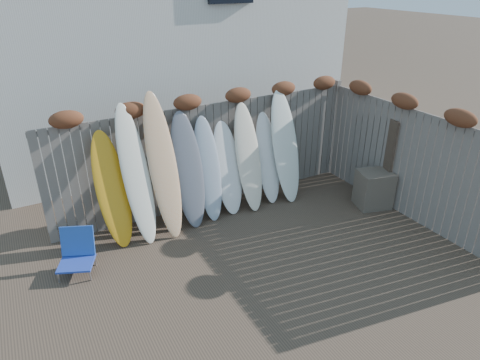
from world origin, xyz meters
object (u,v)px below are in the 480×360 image
beach_chair (77,252)px  surfboard_0 (112,190)px  lattice_panel (377,155)px  wooden_crate (374,189)px

beach_chair → surfboard_0: size_ratio=0.35×
lattice_panel → beach_chair: bearing=-166.3°
surfboard_0 → wooden_crate: bearing=-19.2°
lattice_panel → surfboard_0: surfboard_0 is taller
beach_chair → lattice_panel: lattice_panel is taller
wooden_crate → lattice_panel: lattice_panel is taller
beach_chair → lattice_panel: (5.79, -0.29, 0.54)m
wooden_crate → lattice_panel: (0.39, 0.41, 0.49)m
wooden_crate → surfboard_0: surfboard_0 is taller
lattice_panel → surfboard_0: size_ratio=0.86×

